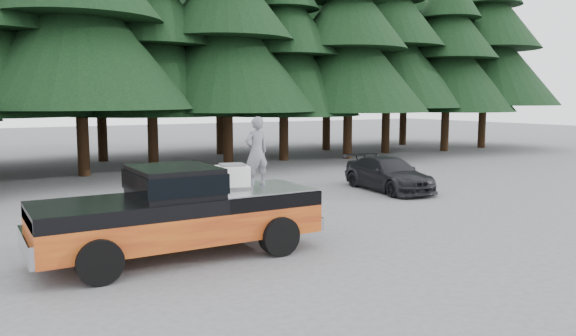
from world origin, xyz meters
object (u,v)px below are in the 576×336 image
parked_car (388,174)px  pickup_truck (180,226)px  air_compressor (232,178)px  man_on_bed (256,152)px

parked_car → pickup_truck: bearing=-149.1°
air_compressor → man_on_bed: 0.82m
man_on_bed → parked_car: bearing=-154.7°
air_compressor → parked_car: 9.22m
air_compressor → parked_car: size_ratio=0.17×
parked_car → man_on_bed: bearing=-144.9°
parked_car → air_compressor: bearing=-146.6°
pickup_truck → air_compressor: 1.59m
pickup_truck → parked_car: size_ratio=1.44×
pickup_truck → man_on_bed: size_ratio=3.80×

